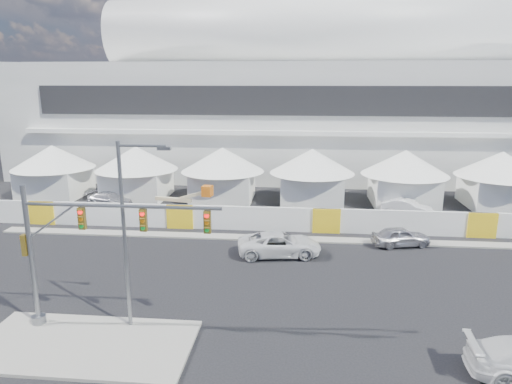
# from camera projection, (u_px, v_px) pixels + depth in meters

# --- Properties ---
(ground) EXTENTS (160.00, 160.00, 0.00)m
(ground) POSITION_uv_depth(u_px,v_px,m) (223.00, 320.00, 23.44)
(ground) COLOR black
(ground) RESTS_ON ground
(median_island) EXTENTS (10.00, 5.00, 0.15)m
(median_island) POSITION_uv_depth(u_px,v_px,m) (84.00, 345.00, 21.08)
(median_island) COLOR gray
(median_island) RESTS_ON ground
(stadium) EXTENTS (80.00, 24.80, 21.98)m
(stadium) POSITION_uv_depth(u_px,v_px,m) (338.00, 100.00, 60.51)
(stadium) COLOR silver
(stadium) RESTS_ON ground
(tent_row) EXTENTS (53.40, 8.40, 5.40)m
(tent_row) POSITION_uv_depth(u_px,v_px,m) (267.00, 171.00, 45.85)
(tent_row) COLOR white
(tent_row) RESTS_ON ground
(hoarding_fence) EXTENTS (70.00, 0.25, 2.00)m
(hoarding_fence) POSITION_uv_depth(u_px,v_px,m) (326.00, 221.00, 36.67)
(hoarding_fence) COLOR white
(hoarding_fence) RESTS_ON ground
(sedan_silver) EXTENTS (2.63, 4.51, 1.44)m
(sedan_silver) POSITION_uv_depth(u_px,v_px,m) (401.00, 237.00, 33.75)
(sedan_silver) COLOR #B1B0B5
(sedan_silver) RESTS_ON ground
(pickup_curb) EXTENTS (3.49, 6.14, 1.62)m
(pickup_curb) POSITION_uv_depth(u_px,v_px,m) (279.00, 244.00, 31.93)
(pickup_curb) COLOR silver
(pickup_curb) RESTS_ON ground
(lot_car_a) EXTENTS (3.25, 4.63, 1.45)m
(lot_car_a) POSITION_uv_depth(u_px,v_px,m) (407.00, 207.00, 41.45)
(lot_car_a) COLOR silver
(lot_car_a) RESTS_ON ground
(lot_car_c) EXTENTS (3.29, 5.10, 1.37)m
(lot_car_c) POSITION_uv_depth(u_px,v_px,m) (110.00, 200.00, 44.32)
(lot_car_c) COLOR silver
(lot_car_c) RESTS_ON ground
(traffic_mast) EXTENTS (9.74, 0.69, 7.08)m
(traffic_mast) POSITION_uv_depth(u_px,v_px,m) (72.00, 250.00, 21.71)
(traffic_mast) COLOR gray
(traffic_mast) RESTS_ON median_island
(streetlight_median) EXTENTS (2.53, 0.25, 9.16)m
(streetlight_median) POSITION_uv_depth(u_px,v_px,m) (129.00, 224.00, 21.45)
(streetlight_median) COLOR gray
(streetlight_median) RESTS_ON median_island
(boom_lift) EXTENTS (6.53, 2.03, 3.24)m
(boom_lift) POSITION_uv_depth(u_px,v_px,m) (169.00, 209.00, 40.47)
(boom_lift) COLOR #D16413
(boom_lift) RESTS_ON ground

